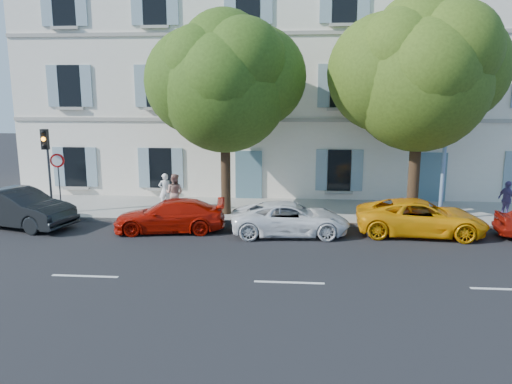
# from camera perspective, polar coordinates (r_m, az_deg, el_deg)

# --- Properties ---
(ground) EXTENTS (90.00, 90.00, 0.00)m
(ground) POSITION_cam_1_polar(r_m,az_deg,el_deg) (18.21, 4.04, -5.64)
(ground) COLOR black
(sidewalk) EXTENTS (36.00, 4.50, 0.15)m
(sidewalk) POSITION_cam_1_polar(r_m,az_deg,el_deg) (22.49, 4.20, -2.14)
(sidewalk) COLOR #A09E96
(sidewalk) RESTS_ON ground
(kerb) EXTENTS (36.00, 0.16, 0.16)m
(kerb) POSITION_cam_1_polar(r_m,az_deg,el_deg) (20.38, 4.13, -3.55)
(kerb) COLOR #9E998E
(kerb) RESTS_ON ground
(building) EXTENTS (28.00, 7.00, 12.00)m
(building) POSITION_cam_1_polar(r_m,az_deg,el_deg) (27.62, 4.52, 12.76)
(building) COLOR white
(building) RESTS_ON ground
(car_dark_sedan) EXTENTS (4.95, 2.86, 1.54)m
(car_dark_sedan) POSITION_cam_1_polar(r_m,az_deg,el_deg) (22.02, -25.52, -1.67)
(car_dark_sedan) COLOR black
(car_dark_sedan) RESTS_ON ground
(car_red_coupe) EXTENTS (4.45, 2.27, 1.24)m
(car_red_coupe) POSITION_cam_1_polar(r_m,az_deg,el_deg) (19.59, -9.82, -2.68)
(car_red_coupe) COLOR #AA1004
(car_red_coupe) RESTS_ON ground
(car_white_coupe) EXTENTS (4.59, 2.38, 1.24)m
(car_white_coupe) POSITION_cam_1_polar(r_m,az_deg,el_deg) (18.91, 3.93, -3.05)
(car_white_coupe) COLOR white
(car_white_coupe) RESTS_ON ground
(car_yellow_supercar) EXTENTS (4.91, 2.49, 1.33)m
(car_yellow_supercar) POSITION_cam_1_polar(r_m,az_deg,el_deg) (19.84, 18.32, -2.78)
(car_yellow_supercar) COLOR #F7A10A
(car_yellow_supercar) RESTS_ON ground
(tree_left) EXTENTS (5.31, 5.31, 8.24)m
(tree_left) POSITION_cam_1_polar(r_m,az_deg,el_deg) (21.05, -3.60, 11.72)
(tree_left) COLOR #3A2819
(tree_left) RESTS_ON sidewalk
(tree_right) EXTENTS (5.65, 5.65, 8.71)m
(tree_right) POSITION_cam_1_polar(r_m,az_deg,el_deg) (21.32, 18.21, 11.95)
(tree_right) COLOR #3A2819
(tree_right) RESTS_ON sidewalk
(traffic_light) EXTENTS (0.28, 0.41, 3.64)m
(traffic_light) POSITION_cam_1_polar(r_m,az_deg,el_deg) (22.87, -22.82, 4.13)
(traffic_light) COLOR #383A3D
(traffic_light) RESTS_ON sidewalk
(road_sign) EXTENTS (0.60, 0.13, 2.59)m
(road_sign) POSITION_cam_1_polar(r_m,az_deg,el_deg) (22.98, -21.68, 2.31)
(road_sign) COLOR #383A3D
(road_sign) RESTS_ON sidewalk
(street_lamp) EXTENTS (0.44, 1.71, 7.97)m
(street_lamp) POSITION_cam_1_polar(r_m,az_deg,el_deg) (21.03, 21.18, 8.84)
(street_lamp) COLOR #7293BF
(street_lamp) RESTS_ON sidewalk
(pedestrian_a) EXTENTS (0.68, 0.56, 1.59)m
(pedestrian_a) POSITION_cam_1_polar(r_m,az_deg,el_deg) (22.84, -10.35, 0.14)
(pedestrian_a) COLOR white
(pedestrian_a) RESTS_ON sidewalk
(pedestrian_b) EXTENTS (0.93, 0.79, 1.69)m
(pedestrian_b) POSITION_cam_1_polar(r_m,az_deg,el_deg) (21.98, -9.30, -0.11)
(pedestrian_b) COLOR tan
(pedestrian_b) RESTS_ON sidewalk
(pedestrian_c) EXTENTS (0.67, 0.99, 1.56)m
(pedestrian_c) POSITION_cam_1_polar(r_m,az_deg,el_deg) (23.18, 26.76, -0.77)
(pedestrian_c) COLOR #564782
(pedestrian_c) RESTS_ON sidewalk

